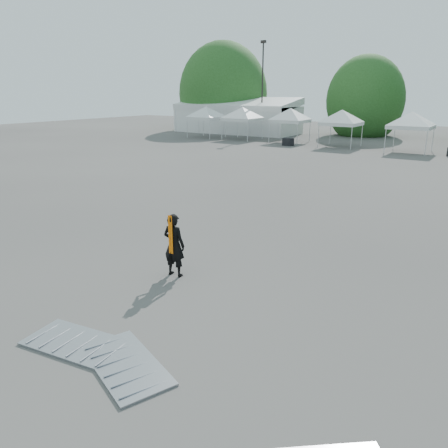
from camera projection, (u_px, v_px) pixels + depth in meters
The scene contains 14 objects.
ground at pixel (244, 246), 14.46m from camera, with size 120.00×120.00×0.00m, color #474442.
marquee at pixel (237, 116), 53.41m from camera, with size 15.00×6.25×4.23m.
light_pole_west at pixel (262, 83), 49.40m from camera, with size 0.60×0.25×10.30m.
tree_far_w at pixel (223, 94), 57.17m from camera, with size 4.80×4.80×7.30m.
tree_mid_w at pixel (365, 100), 49.46m from camera, with size 4.16×4.16×6.33m.
tent_a at pixel (206, 109), 47.55m from camera, with size 4.56×4.56×3.88m.
tent_b at pixel (243, 110), 45.68m from camera, with size 4.72×4.72×3.88m.
tent_c at pixel (290, 111), 43.05m from camera, with size 4.57×4.57×3.88m.
tent_d at pixel (342, 113), 39.39m from camera, with size 4.58×4.58×3.88m.
tent_e at pixel (412, 115), 35.90m from camera, with size 4.75×4.75×3.88m.
man at pixel (174, 245), 11.92m from camera, with size 0.68×0.48×1.78m.
barrier_left at pixel (77, 343), 8.83m from camera, with size 2.31×1.38×0.07m.
barrier_mid at pixel (126, 364), 8.14m from camera, with size 2.39×1.79×0.07m.
crate_west at pixel (288, 142), 40.99m from camera, with size 0.89×0.69×0.69m, color black.
Camera 1 is at (6.94, -11.73, 4.92)m, focal length 35.00 mm.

